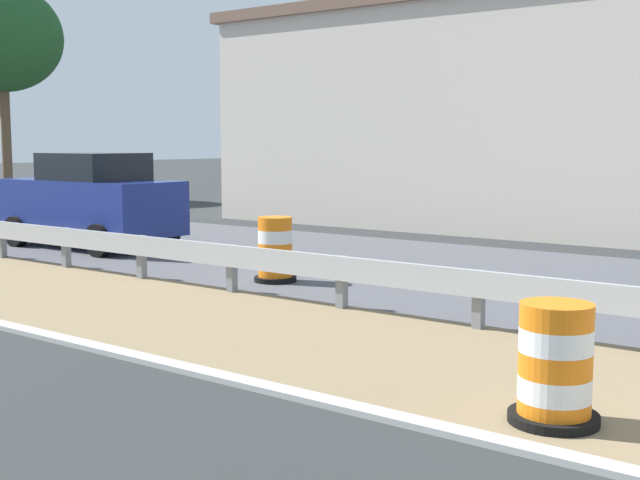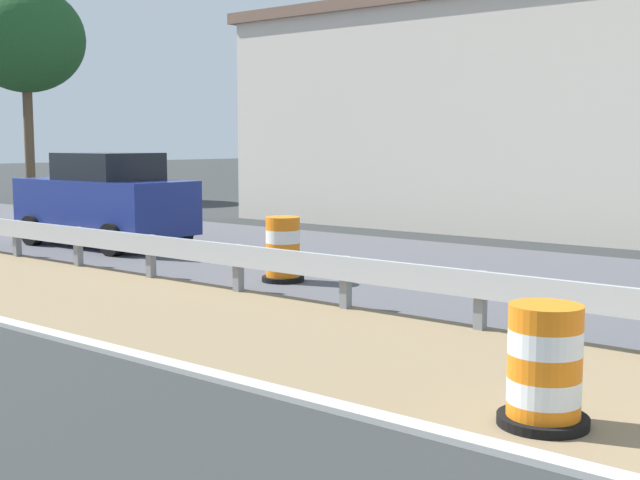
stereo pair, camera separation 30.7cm
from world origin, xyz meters
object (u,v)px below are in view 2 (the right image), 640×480
car_lead_far_lane (105,200)px  utility_pole_near (583,33)px  traffic_barrel_close (283,252)px  traffic_barrel_nearest (544,372)px

car_lead_far_lane → utility_pole_near: (7.29, -7.28, 3.57)m
car_lead_far_lane → traffic_barrel_close: bearing=170.2°
traffic_barrel_nearest → utility_pole_near: bearing=21.5°
traffic_barrel_nearest → utility_pole_near: size_ratio=0.11×
traffic_barrel_close → utility_pole_near: size_ratio=0.12×
utility_pole_near → traffic_barrel_close: bearing=170.3°
traffic_barrel_nearest → car_lead_far_lane: car_lead_far_lane is taller
traffic_barrel_close → utility_pole_near: 9.30m
traffic_barrel_close → utility_pole_near: (8.23, -1.40, 4.10)m
traffic_barrel_close → car_lead_far_lane: (0.95, 5.88, 0.52)m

